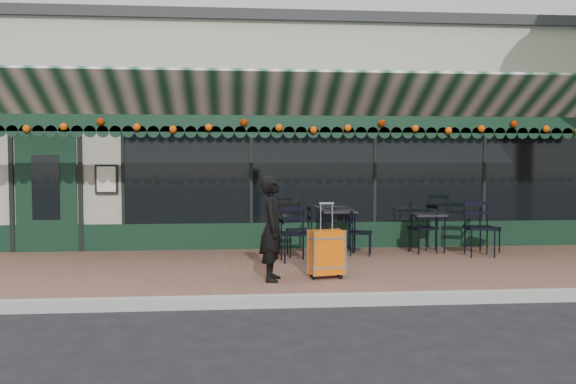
{
  "coord_description": "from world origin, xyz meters",
  "views": [
    {
      "loc": [
        -1.34,
        -7.66,
        1.85
      ],
      "look_at": [
        -0.51,
        1.6,
        1.37
      ],
      "focal_mm": 38.0,
      "sensor_mm": 36.0,
      "label": 1
    }
  ],
  "objects": [
    {
      "name": "chair_b_front",
      "position": [
        -0.32,
        2.46,
        0.61
      ],
      "size": [
        0.5,
        0.5,
        0.93
      ],
      "primitive_type": null,
      "rotation": [
        0.0,
        0.0,
        0.07
      ],
      "color": "black",
      "rests_on": "sidewalk"
    },
    {
      "name": "chair_b_left",
      "position": [
        -0.18,
        3.02,
        0.6
      ],
      "size": [
        0.46,
        0.46,
        0.89
      ],
      "primitive_type": null,
      "rotation": [
        0.0,
        0.0,
        -1.53
      ],
      "color": "black",
      "rests_on": "sidewalk"
    },
    {
      "name": "chair_b_right",
      "position": [
        0.93,
        3.02,
        0.55
      ],
      "size": [
        0.5,
        0.5,
        0.8
      ],
      "primitive_type": null,
      "rotation": [
        0.0,
        0.0,
        1.27
      ],
      "color": "black",
      "rests_on": "sidewalk"
    },
    {
      "name": "curb",
      "position": [
        0.0,
        -0.08,
        0.07
      ],
      "size": [
        18.0,
        0.16,
        0.15
      ],
      "primitive_type": "cube",
      "color": "#9E9E99",
      "rests_on": "ground"
    },
    {
      "name": "suitcase",
      "position": [
        -0.01,
        0.97,
        0.51
      ],
      "size": [
        0.52,
        0.37,
        1.09
      ],
      "rotation": [
        0.0,
        0.0,
        0.24
      ],
      "color": "#EA5C07",
      "rests_on": "sidewalk"
    },
    {
      "name": "restaurant_building",
      "position": [
        0.0,
        7.84,
        2.27
      ],
      "size": [
        12.0,
        9.6,
        4.5
      ],
      "color": "#A7A491",
      "rests_on": "ground"
    },
    {
      "name": "chair_a_right",
      "position": [
        3.44,
        3.28,
        0.57
      ],
      "size": [
        0.55,
        0.55,
        0.83
      ],
      "primitive_type": null,
      "rotation": [
        0.0,
        0.0,
        1.16
      ],
      "color": "black",
      "rests_on": "sidewalk"
    },
    {
      "name": "cafe_table_b",
      "position": [
        0.61,
        3.54,
        0.85
      ],
      "size": [
        0.63,
        0.63,
        0.78
      ],
      "color": "black",
      "rests_on": "sidewalk"
    },
    {
      "name": "chair_a_front",
      "position": [
        3.01,
        2.73,
        0.64
      ],
      "size": [
        0.54,
        0.54,
        0.99
      ],
      "primitive_type": null,
      "rotation": [
        0.0,
        0.0,
        -0.09
      ],
      "color": "black",
      "rests_on": "sidewalk"
    },
    {
      "name": "woman",
      "position": [
        -0.79,
        0.87,
        0.9
      ],
      "size": [
        0.44,
        0.59,
        1.49
      ],
      "primitive_type": "imported",
      "rotation": [
        0.0,
        0.0,
        1.42
      ],
      "color": "black",
      "rests_on": "sidewalk"
    },
    {
      "name": "ground",
      "position": [
        0.0,
        0.0,
        0.0
      ],
      "size": [
        80.0,
        80.0,
        0.0
      ],
      "primitive_type": "plane",
      "color": "black",
      "rests_on": "ground"
    },
    {
      "name": "chair_a_left",
      "position": [
        2.13,
        3.21,
        0.6
      ],
      "size": [
        0.53,
        0.53,
        0.89
      ],
      "primitive_type": null,
      "rotation": [
        0.0,
        0.0,
        -1.37
      ],
      "color": "black",
      "rests_on": "sidewalk"
    },
    {
      "name": "sidewalk",
      "position": [
        0.0,
        2.0,
        0.07
      ],
      "size": [
        18.0,
        4.0,
        0.15
      ],
      "primitive_type": "cube",
      "color": "brown",
      "rests_on": "ground"
    },
    {
      "name": "cafe_table_a",
      "position": [
        2.26,
        3.33,
        0.79
      ],
      "size": [
        0.58,
        0.58,
        0.71
      ],
      "color": "black",
      "rests_on": "sidewalk"
    }
  ]
}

